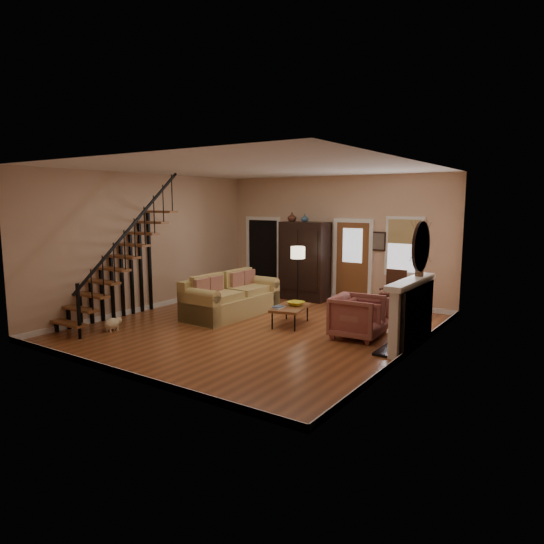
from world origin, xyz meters
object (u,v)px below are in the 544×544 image
Objects in this scene: armchair_right at (367,316)px; side_chair at (393,292)px; armchair_left at (357,317)px; floor_lamp at (298,277)px; coffee_table at (290,316)px; armoire at (305,261)px; sofa at (232,296)px.

side_chair is at bearing 0.97° from armchair_right.
armchair_right is at bearing -9.18° from armchair_left.
armchair_left is 2.90m from floor_lamp.
floor_lamp reaches higher than coffee_table.
armchair_right is at bearing -39.01° from armoire.
side_chair is (2.55, -0.20, -0.54)m from armoire.
floor_lamp is at bearing 62.39° from sofa.
side_chair is (2.15, 0.82, -0.26)m from floor_lamp.
armchair_left is 1.16× the size of armchair_right.
floor_lamp is (0.86, 1.55, 0.32)m from sofa.
armchair_left is (2.75, -2.68, -0.63)m from armoire.
sofa reaches higher than armchair_right.
sofa is at bearing 82.87° from armchair_left.
coffee_table is at bearing 80.35° from armchair_left.
armchair_left is at bearing -4.51° from coffee_table.
armchair_right is (3.24, 0.31, -0.09)m from sofa.
floor_lamp is (-0.75, 1.54, 0.57)m from coffee_table.
sofa is 2.39× the size of side_chair.
side_chair is at bearing -0.54° from armchair_left.
armchair_right reaches higher than coffee_table.
sofa is 3.83m from side_chair.
floor_lamp is (-2.35, 1.66, 0.35)m from armchair_left.
floor_lamp is 1.51× the size of side_chair.
armoire is 2.64× the size of armchair_right.
armchair_right is (2.78, -2.25, -0.69)m from armoire.
sofa is at bearing -179.46° from coffee_table.
coffee_table is 1.67m from armchair_right.
side_chair reaches higher than sofa.
floor_lamp is (-2.38, 1.24, 0.41)m from armchair_right.
floor_lamp is at bearing 115.95° from coffee_table.
armchair_right is 0.78× the size of side_chair.
coffee_table is at bearing 94.96° from armchair_right.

